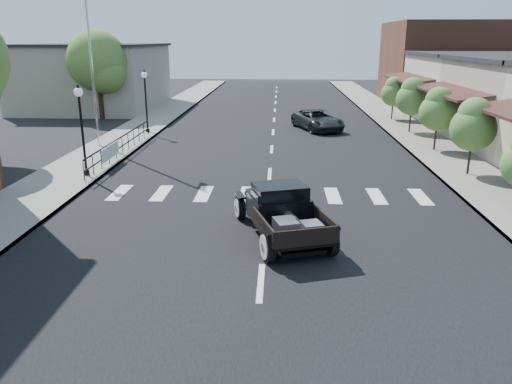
{
  "coord_description": "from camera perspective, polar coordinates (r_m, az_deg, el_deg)",
  "views": [
    {
      "loc": [
        0.39,
        -13.69,
        5.56
      ],
      "look_at": [
        -0.31,
        1.14,
        1.0
      ],
      "focal_mm": 35.0,
      "sensor_mm": 36.0,
      "label": 1
    }
  ],
  "objects": [
    {
      "name": "ground",
      "position": [
        14.78,
        0.99,
        -5.03
      ],
      "size": [
        120.0,
        120.0,
        0.0
      ],
      "primitive_type": "plane",
      "color": "black",
      "rests_on": "ground"
    },
    {
      "name": "hotrod_pickup",
      "position": [
        14.46,
        2.94,
        -2.23
      ],
      "size": [
        3.38,
        4.97,
        1.57
      ],
      "primitive_type": null,
      "rotation": [
        0.0,
        0.0,
        0.31
      ],
      "color": "black",
      "rests_on": "ground"
    },
    {
      "name": "small_tree_d",
      "position": [
        31.8,
        17.33,
        9.37
      ],
      "size": [
        1.88,
        1.88,
        3.13
      ],
      "primitive_type": null,
      "color": "#4B7234",
      "rests_on": "sidewalk_right"
    },
    {
      "name": "small_tree_e",
      "position": [
        36.7,
        15.39,
        10.23
      ],
      "size": [
        1.7,
        1.7,
        2.83
      ],
      "primitive_type": null,
      "color": "#4B7234",
      "rests_on": "sidewalk_right"
    },
    {
      "name": "road",
      "position": [
        29.22,
        1.91,
        6.12
      ],
      "size": [
        14.0,
        80.0,
        0.02
      ],
      "primitive_type": "cube",
      "color": "black",
      "rests_on": "ground"
    },
    {
      "name": "road_markings",
      "position": [
        24.34,
        1.72,
        3.86
      ],
      "size": [
        12.0,
        60.0,
        0.06
      ],
      "primitive_type": null,
      "color": "silver",
      "rests_on": "ground"
    },
    {
      "name": "lamp_post_c",
      "position": [
        30.95,
        -12.46,
        10.08
      ],
      "size": [
        0.36,
        0.36,
        3.7
      ],
      "primitive_type": null,
      "color": "black",
      "rests_on": "sidewalk_left"
    },
    {
      "name": "lamp_post_b",
      "position": [
        21.55,
        -19.24,
        6.62
      ],
      "size": [
        0.36,
        0.36,
        3.7
      ],
      "primitive_type": null,
      "color": "black",
      "rests_on": "sidewalk_left"
    },
    {
      "name": "sidewalk_left",
      "position": [
        30.53,
        -14.35,
        6.2
      ],
      "size": [
        3.0,
        80.0,
        0.15
      ],
      "primitive_type": "cube",
      "color": "gray",
      "rests_on": "ground"
    },
    {
      "name": "low_building_left",
      "position": [
        44.55,
        -17.93,
        12.34
      ],
      "size": [
        10.0,
        12.0,
        5.0
      ],
      "primitive_type": "cube",
      "color": "gray",
      "rests_on": "ground"
    },
    {
      "name": "flagpole",
      "position": [
        27.42,
        -18.59,
        16.9
      ],
      "size": [
        0.12,
        0.12,
        11.45
      ],
      "primitive_type": "cylinder",
      "color": "silver",
      "rests_on": "sidewalk_left"
    },
    {
      "name": "small_tree_c",
      "position": [
        26.88,
        19.98,
        7.76
      ],
      "size": [
        1.83,
        1.83,
        3.06
      ],
      "primitive_type": null,
      "color": "#4B7234",
      "rests_on": "sidewalk_right"
    },
    {
      "name": "railing",
      "position": [
        25.39,
        -15.05,
        5.34
      ],
      "size": [
        0.08,
        10.0,
        1.0
      ],
      "primitive_type": null,
      "color": "black",
      "rests_on": "sidewalk_left"
    },
    {
      "name": "big_tree_far",
      "position": [
        38.03,
        -17.55,
        12.62
      ],
      "size": [
        4.23,
        4.23,
        6.21
      ],
      "primitive_type": null,
      "color": "#4A6C2E",
      "rests_on": "ground"
    },
    {
      "name": "storefront_far",
      "position": [
        38.7,
        25.34,
        10.58
      ],
      "size": [
        10.0,
        9.0,
        4.5
      ],
      "primitive_type": "cube",
      "color": "beige",
      "rests_on": "ground"
    },
    {
      "name": "sidewalk_right",
      "position": [
        30.31,
        18.28,
        5.79
      ],
      "size": [
        3.0,
        80.0,
        0.15
      ],
      "primitive_type": "cube",
      "color": "gray",
      "rests_on": "ground"
    },
    {
      "name": "banner",
      "position": [
        23.55,
        -16.26,
        3.86
      ],
      "size": [
        0.04,
        2.2,
        0.6
      ],
      "primitive_type": null,
      "color": "silver",
      "rests_on": "sidewalk_left"
    },
    {
      "name": "second_car",
      "position": [
        32.23,
        7.06,
        8.16
      ],
      "size": [
        3.54,
        4.99,
        1.26
      ],
      "primitive_type": "imported",
      "rotation": [
        0.0,
        0.0,
        0.35
      ],
      "color": "black",
      "rests_on": "ground"
    },
    {
      "name": "small_tree_b",
      "position": [
        22.42,
        23.44,
        5.71
      ],
      "size": [
        1.84,
        1.84,
        3.06
      ],
      "primitive_type": null,
      "color": "#4B7234",
      "rests_on": "sidewalk_right"
    },
    {
      "name": "far_building_right",
      "position": [
        48.16,
        21.62,
        13.48
      ],
      "size": [
        11.0,
        10.0,
        7.0
      ],
      "primitive_type": "cube",
      "color": "brown",
      "rests_on": "ground"
    }
  ]
}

